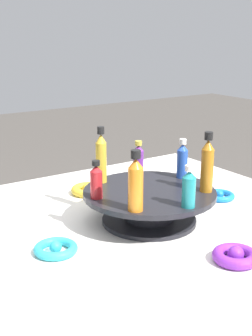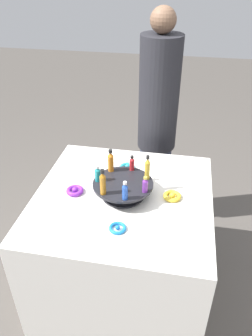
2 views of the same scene
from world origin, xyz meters
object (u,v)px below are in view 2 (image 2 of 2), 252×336
at_px(bottle_blue, 125,191).
at_px(ribbon_bow_blue, 118,228).
at_px(ribbon_bow_teal, 127,167).
at_px(ribbon_bow_purple, 75,191).
at_px(bottle_purple, 145,185).
at_px(bottle_teal, 98,174).
at_px(bottle_gold, 147,168).
at_px(ribbon_bow_gold, 172,196).
at_px(bottle_red, 132,163).
at_px(display_stand, 123,188).
at_px(person_figure, 157,128).
at_px(bottle_amber, 103,183).
at_px(bottle_orange, 111,161).

distance_m(bottle_blue, ribbon_bow_blue, 0.18).
relative_size(ribbon_bow_teal, ribbon_bow_purple, 0.97).
relative_size(bottle_purple, bottle_teal, 0.96).
height_order(bottle_gold, ribbon_bow_gold, bottle_gold).
relative_size(bottle_red, ribbon_bow_blue, 1.07).
relative_size(display_stand, ribbon_bow_blue, 3.85).
xyz_separation_m(bottle_blue, person_figure, (-0.89, 0.07, -0.09)).
bearing_deg(bottle_purple, ribbon_bow_gold, 119.41).
bearing_deg(bottle_teal, display_stand, 92.18).
bearing_deg(bottle_red, ribbon_bow_purple, -61.37).
distance_m(display_stand, bottle_blue, 0.16).
bearing_deg(bottle_blue, bottle_amber, -100.68).
distance_m(bottle_teal, ribbon_bow_purple, 0.17).
bearing_deg(ribbon_bow_purple, ribbon_bow_blue, 50.32).
distance_m(bottle_amber, person_figure, 0.89).
bearing_deg(bottle_teal, bottle_blue, 53.60).
xyz_separation_m(bottle_orange, ribbon_bow_gold, (0.08, 0.35, -0.13)).
distance_m(bottle_purple, bottle_teal, 0.26).
bearing_deg(bottle_orange, ribbon_bow_gold, 77.50).
bearing_deg(display_stand, person_figure, 172.35).
distance_m(bottle_purple, ribbon_bow_blue, 0.26).
distance_m(bottle_orange, ribbon_bow_teal, 0.22).
xyz_separation_m(bottle_purple, ribbon_bow_teal, (-0.31, -0.15, -0.11)).
bearing_deg(person_figure, bottle_purple, 9.11).
bearing_deg(ribbon_bow_purple, person_figure, 155.17).
distance_m(bottle_orange, bottle_blue, 0.26).
relative_size(ribbon_bow_gold, person_figure, 0.06).
height_order(bottle_purple, bottle_blue, bottle_blue).
relative_size(bottle_red, person_figure, 0.05).
bearing_deg(bottle_purple, bottle_teal, -100.68).
xyz_separation_m(ribbon_bow_gold, person_figure, (-0.74, -0.16, 0.03)).
relative_size(bottle_red, bottle_orange, 0.67).
height_order(bottle_gold, ribbon_bow_teal, bottle_gold).
relative_size(bottle_blue, ribbon_bow_blue, 1.24).
xyz_separation_m(bottle_teal, person_figure, (-0.77, 0.24, -0.09)).
bearing_deg(ribbon_bow_gold, bottle_purple, -60.59).
xyz_separation_m(bottle_gold, ribbon_bow_blue, (0.32, -0.09, -0.14)).
bearing_deg(bottle_amber, display_stand, 143.60).
xyz_separation_m(bottle_orange, ribbon_bow_blue, (0.36, 0.11, -0.13)).
distance_m(display_stand, bottle_purple, 0.15).
distance_m(bottle_amber, bottle_blue, 0.12).
height_order(ribbon_bow_blue, ribbon_bow_teal, ribbon_bow_teal).
distance_m(bottle_red, ribbon_bow_purple, 0.34).
bearing_deg(bottle_amber, bottle_teal, -152.11).
xyz_separation_m(ribbon_bow_gold, ribbon_bow_purple, (0.05, -0.52, 0.00)).
relative_size(bottle_purple, bottle_blue, 0.88).
relative_size(bottle_purple, ribbon_bow_blue, 1.09).
relative_size(bottle_purple, bottle_gold, 0.63).
distance_m(bottle_orange, ribbon_bow_purple, 0.25).
bearing_deg(ribbon_bow_blue, bottle_purple, 154.57).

